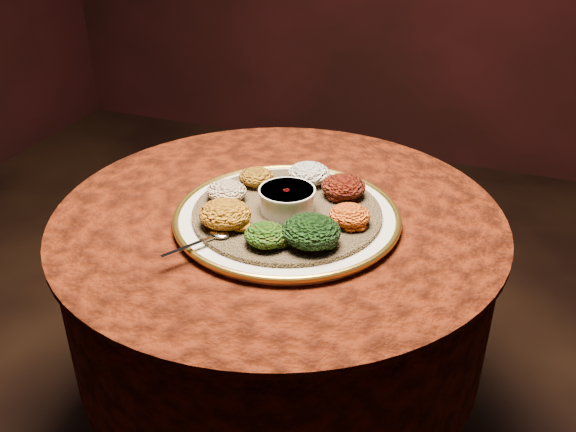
% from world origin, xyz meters
% --- Properties ---
extents(table, '(0.96, 0.96, 0.73)m').
position_xyz_m(table, '(0.00, 0.00, 0.55)').
color(table, black).
rests_on(table, ground).
extents(platter, '(0.49, 0.49, 0.02)m').
position_xyz_m(platter, '(0.03, -0.03, 0.75)').
color(platter, beige).
rests_on(platter, table).
extents(injera, '(0.45, 0.45, 0.01)m').
position_xyz_m(injera, '(0.03, -0.03, 0.76)').
color(injera, olive).
rests_on(injera, platter).
extents(stew_bowl, '(0.12, 0.12, 0.05)m').
position_xyz_m(stew_bowl, '(0.03, -0.03, 0.79)').
color(stew_bowl, silver).
rests_on(stew_bowl, injera).
extents(spoon, '(0.09, 0.12, 0.01)m').
position_xyz_m(spoon, '(-0.06, -0.18, 0.77)').
color(spoon, silver).
rests_on(spoon, injera).
extents(portion_ayib, '(0.09, 0.09, 0.04)m').
position_xyz_m(portion_ayib, '(0.03, 0.11, 0.78)').
color(portion_ayib, silver).
rests_on(portion_ayib, injera).
extents(portion_kitfo, '(0.09, 0.09, 0.05)m').
position_xyz_m(portion_kitfo, '(0.12, 0.07, 0.78)').
color(portion_kitfo, black).
rests_on(portion_kitfo, injera).
extents(portion_tikil, '(0.08, 0.08, 0.04)m').
position_xyz_m(portion_tikil, '(0.17, -0.04, 0.78)').
color(portion_tikil, orange).
rests_on(portion_tikil, injera).
extents(portion_gomen, '(0.11, 0.11, 0.05)m').
position_xyz_m(portion_gomen, '(0.12, -0.13, 0.79)').
color(portion_gomen, black).
rests_on(portion_gomen, injera).
extents(portion_mixveg, '(0.08, 0.08, 0.04)m').
position_xyz_m(portion_mixveg, '(0.04, -0.16, 0.78)').
color(portion_mixveg, '#922C09').
rests_on(portion_mixveg, injera).
extents(portion_kik, '(0.10, 0.10, 0.05)m').
position_xyz_m(portion_kik, '(-0.06, -0.13, 0.79)').
color(portion_kik, '#B57410').
rests_on(portion_kik, injera).
extents(portion_timatim, '(0.09, 0.08, 0.04)m').
position_xyz_m(portion_timatim, '(-0.10, -0.03, 0.78)').
color(portion_timatim, maroon).
rests_on(portion_timatim, injera).
extents(portion_shiro, '(0.08, 0.07, 0.04)m').
position_xyz_m(portion_shiro, '(-0.07, 0.06, 0.78)').
color(portion_shiro, '#8C6110').
rests_on(portion_shiro, injera).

